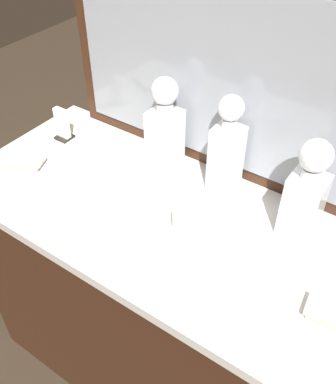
{
  "coord_description": "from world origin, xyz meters",
  "views": [
    {
      "loc": [
        0.49,
        -0.71,
        1.66
      ],
      "look_at": [
        0.0,
        0.0,
        0.91
      ],
      "focal_mm": 41.42,
      "sensor_mm": 36.0,
      "label": 1
    }
  ],
  "objects_px": {
    "crystal_decanter_rear": "(226,153)",
    "crystal_decanter_front": "(305,198)",
    "crystal_decanter_left": "(165,133)",
    "napkin_holder": "(63,126)",
    "silver_brush_front": "(19,161)",
    "crystal_tumbler_far_left": "(188,223)"
  },
  "relations": [
    {
      "from": "crystal_decanter_rear",
      "to": "crystal_decanter_front",
      "type": "height_order",
      "value": "crystal_decanter_rear"
    },
    {
      "from": "crystal_decanter_left",
      "to": "crystal_decanter_front",
      "type": "height_order",
      "value": "crystal_decanter_left"
    },
    {
      "from": "napkin_holder",
      "to": "crystal_decanter_left",
      "type": "bearing_deg",
      "value": 11.13
    },
    {
      "from": "crystal_decanter_rear",
      "to": "napkin_holder",
      "type": "xyz_separation_m",
      "value": [
        -0.56,
        -0.08,
        -0.07
      ]
    },
    {
      "from": "silver_brush_front",
      "to": "napkin_holder",
      "type": "bearing_deg",
      "value": 86.57
    },
    {
      "from": "crystal_decanter_rear",
      "to": "silver_brush_front",
      "type": "distance_m",
      "value": 0.63
    },
    {
      "from": "napkin_holder",
      "to": "silver_brush_front",
      "type": "bearing_deg",
      "value": -93.43
    },
    {
      "from": "crystal_tumbler_far_left",
      "to": "crystal_decanter_rear",
      "type": "bearing_deg",
      "value": 94.46
    },
    {
      "from": "crystal_tumbler_far_left",
      "to": "silver_brush_front",
      "type": "height_order",
      "value": "crystal_tumbler_far_left"
    },
    {
      "from": "crystal_tumbler_far_left",
      "to": "napkin_holder",
      "type": "xyz_separation_m",
      "value": [
        -0.57,
        0.13,
        0.01
      ]
    },
    {
      "from": "napkin_holder",
      "to": "crystal_decanter_front",
      "type": "bearing_deg",
      "value": 2.74
    },
    {
      "from": "crystal_decanter_left",
      "to": "crystal_decanter_front",
      "type": "xyz_separation_m",
      "value": [
        0.44,
        -0.03,
        -0.01
      ]
    },
    {
      "from": "crystal_tumbler_far_left",
      "to": "crystal_decanter_left",
      "type": "bearing_deg",
      "value": 136.35
    },
    {
      "from": "crystal_decanter_front",
      "to": "crystal_tumbler_far_left",
      "type": "xyz_separation_m",
      "value": [
        -0.23,
        -0.17,
        -0.07
      ]
    },
    {
      "from": "crystal_decanter_left",
      "to": "silver_brush_front",
      "type": "height_order",
      "value": "crystal_decanter_left"
    },
    {
      "from": "crystal_decanter_left",
      "to": "napkin_holder",
      "type": "distance_m",
      "value": 0.37
    },
    {
      "from": "crystal_tumbler_far_left",
      "to": "silver_brush_front",
      "type": "xyz_separation_m",
      "value": [
        -0.58,
        -0.05,
        -0.02
      ]
    },
    {
      "from": "crystal_decanter_left",
      "to": "crystal_decanter_rear",
      "type": "distance_m",
      "value": 0.2
    },
    {
      "from": "crystal_tumbler_far_left",
      "to": "silver_brush_front",
      "type": "relative_size",
      "value": 0.51
    },
    {
      "from": "napkin_holder",
      "to": "crystal_decanter_rear",
      "type": "bearing_deg",
      "value": 8.36
    },
    {
      "from": "crystal_decanter_left",
      "to": "crystal_tumbler_far_left",
      "type": "xyz_separation_m",
      "value": [
        0.21,
        -0.2,
        -0.08
      ]
    },
    {
      "from": "crystal_decanter_front",
      "to": "crystal_tumbler_far_left",
      "type": "bearing_deg",
      "value": -142.76
    }
  ]
}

